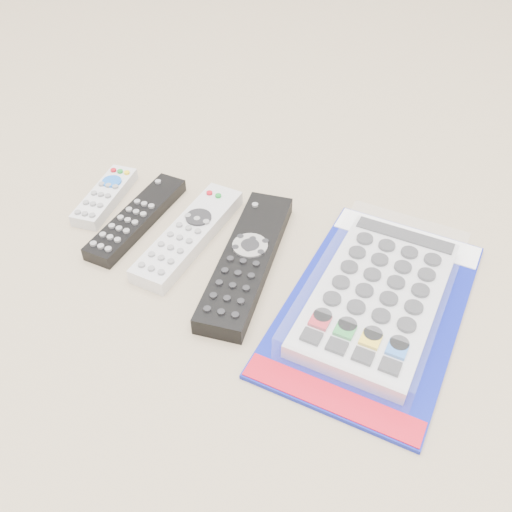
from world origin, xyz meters
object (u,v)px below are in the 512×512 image
(remote_silver_dvd, at_px, (189,235))
(jumbo_remote_packaged, at_px, (378,295))
(remote_small_grey, at_px, (105,196))
(remote_slim_black, at_px, (137,218))
(remote_large_black, at_px, (247,260))

(remote_silver_dvd, distance_m, jumbo_remote_packaged, 0.27)
(remote_silver_dvd, bearing_deg, jumbo_remote_packaged, 0.16)
(remote_small_grey, distance_m, jumbo_remote_packaged, 0.43)
(remote_small_grey, relative_size, remote_silver_dvd, 0.63)
(remote_slim_black, xyz_separation_m, remote_silver_dvd, (0.09, -0.01, 0.00))
(remote_small_grey, height_order, remote_silver_dvd, remote_silver_dvd)
(remote_small_grey, distance_m, remote_silver_dvd, 0.16)
(remote_slim_black, xyz_separation_m, jumbo_remote_packaged, (0.35, -0.04, 0.01))
(remote_silver_dvd, xyz_separation_m, remote_large_black, (0.09, -0.02, 0.00))
(remote_slim_black, relative_size, jumbo_remote_packaged, 0.56)
(remote_small_grey, distance_m, remote_slim_black, 0.08)
(remote_silver_dvd, bearing_deg, remote_large_black, -6.05)
(remote_silver_dvd, bearing_deg, remote_small_grey, 172.98)
(remote_small_grey, xyz_separation_m, remote_large_black, (0.25, -0.06, 0.00))
(remote_large_black, bearing_deg, remote_small_grey, 162.19)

